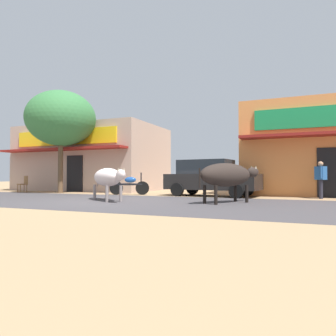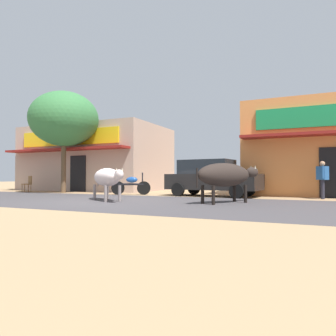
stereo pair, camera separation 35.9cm
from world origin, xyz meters
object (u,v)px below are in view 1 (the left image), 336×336
at_px(roadside_tree, 61,119).
at_px(cow_near_brown, 108,177).
at_px(parked_hatchback_car, 210,177).
at_px(cow_far_dark, 227,175).
at_px(parked_motorcycle, 130,185).
at_px(pedestrian_by_shop, 321,177).
at_px(cafe_chair_near_tree, 24,183).

xyz_separation_m(roadside_tree, cow_near_brown, (5.43, -3.63, -3.18)).
bearing_deg(parked_hatchback_car, cow_near_brown, -125.08).
bearing_deg(parked_hatchback_car, cow_far_dark, -65.99).
distance_m(roadside_tree, cow_near_brown, 7.26).
bearing_deg(cow_far_dark, parked_motorcycle, 151.92).
bearing_deg(roadside_tree, cow_near_brown, -33.75).
xyz_separation_m(cow_far_dark, pedestrian_by_shop, (3.02, 3.52, -0.06)).
height_order(roadside_tree, cafe_chair_near_tree, roadside_tree).
distance_m(parked_motorcycle, cow_far_dark, 6.09).
height_order(pedestrian_by_shop, cafe_chair_near_tree, pedestrian_by_shop).
relative_size(roadside_tree, cow_far_dark, 2.10).
relative_size(roadside_tree, parked_motorcycle, 3.01).
bearing_deg(cafe_chair_near_tree, cow_far_dark, -12.70).
bearing_deg(parked_motorcycle, pedestrian_by_shop, 4.47).
distance_m(parked_motorcycle, cow_near_brown, 3.68).
bearing_deg(parked_motorcycle, cow_near_brown, -73.20).
bearing_deg(roadside_tree, cow_far_dark, -17.04).
bearing_deg(roadside_tree, pedestrian_by_shop, 2.40).
bearing_deg(cow_near_brown, roadside_tree, 146.25).
distance_m(cow_near_brown, cafe_chair_near_tree, 8.52).
distance_m(parked_motorcycle, cafe_chair_near_tree, 6.76).
xyz_separation_m(parked_motorcycle, cafe_chair_near_tree, (-6.76, -0.13, 0.04)).
relative_size(parked_motorcycle, pedestrian_by_shop, 1.23).
bearing_deg(cow_far_dark, cafe_chair_near_tree, 167.30).
bearing_deg(parked_motorcycle, parked_hatchback_car, 7.29).
relative_size(cow_near_brown, pedestrian_by_shop, 1.68).
bearing_deg(cow_far_dark, parked_hatchback_car, 114.01).
distance_m(parked_hatchback_car, cow_near_brown, 4.89).
xyz_separation_m(roadside_tree, pedestrian_by_shop, (12.75, 0.53, -3.16)).
bearing_deg(cow_near_brown, parked_hatchback_car, 54.92).
height_order(cow_near_brown, cow_far_dark, cow_far_dark).
height_order(cow_near_brown, pedestrian_by_shop, pedestrian_by_shop).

